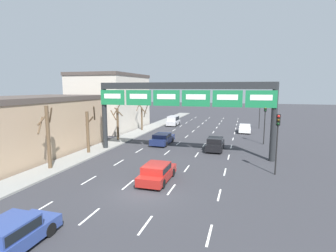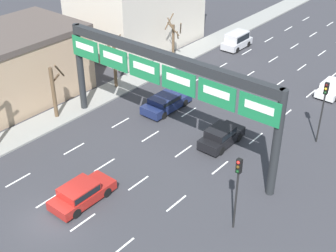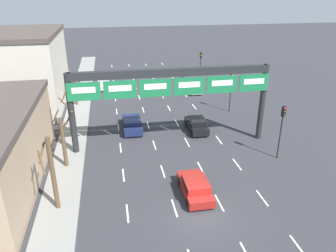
# 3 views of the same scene
# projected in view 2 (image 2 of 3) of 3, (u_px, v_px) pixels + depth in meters

# --- Properties ---
(ground_plane) EXTENTS (220.00, 220.00, 0.00)m
(ground_plane) POSITION_uv_depth(u_px,v_px,m) (53.00, 219.00, 28.67)
(ground_plane) COLOR #333338
(lane_dashes) EXTENTS (10.02, 67.00, 0.01)m
(lane_dashes) POSITION_uv_depth(u_px,v_px,m) (186.00, 130.00, 37.61)
(lane_dashes) COLOR white
(lane_dashes) RESTS_ON ground_plane
(sign_gantry) EXTENTS (18.66, 0.70, 7.61)m
(sign_gantry) POSITION_uv_depth(u_px,v_px,m) (163.00, 74.00, 32.68)
(sign_gantry) COLOR #232628
(sign_gantry) RESTS_ON ground_plane
(building_far) EXTENTS (9.25, 13.78, 9.41)m
(building_far) POSITION_uv_depth(u_px,v_px,m) (136.00, 3.00, 51.58)
(building_far) COLOR beige
(building_far) RESTS_ON ground_plane
(car_white) EXTENTS (1.82, 4.07, 1.31)m
(car_white) POSITION_uv_depth(u_px,v_px,m) (333.00, 87.00, 42.71)
(car_white) COLOR silver
(car_white) RESTS_ON ground_plane
(car_black) EXTENTS (1.80, 4.04, 1.50)m
(car_black) POSITION_uv_depth(u_px,v_px,m) (221.00, 136.00, 35.44)
(car_black) COLOR black
(car_black) RESTS_ON ground_plane
(car_navy) EXTENTS (1.97, 4.78, 1.36)m
(car_navy) POSITION_uv_depth(u_px,v_px,m) (166.00, 102.00, 40.21)
(car_navy) COLOR #19234C
(car_navy) RESTS_ON ground_plane
(suv_silver) EXTENTS (1.81, 3.93, 1.83)m
(suv_silver) POSITION_uv_depth(u_px,v_px,m) (237.00, 40.00, 52.37)
(suv_silver) COLOR #B7B7BC
(suv_silver) RESTS_ON ground_plane
(car_red) EXTENTS (1.90, 4.34, 1.38)m
(car_red) POSITION_uv_depth(u_px,v_px,m) (81.00, 193.00, 29.70)
(car_red) COLOR maroon
(car_red) RESTS_ON ground_plane
(traffic_light_near_gantry) EXTENTS (0.30, 0.35, 5.06)m
(traffic_light_near_gantry) POSITION_uv_depth(u_px,v_px,m) (324.00, 101.00, 34.32)
(traffic_light_near_gantry) COLOR black
(traffic_light_near_gantry) RESTS_ON ground_plane
(traffic_light_mid_block) EXTENTS (0.30, 0.35, 4.97)m
(traffic_light_mid_block) POSITION_uv_depth(u_px,v_px,m) (238.00, 180.00, 26.26)
(traffic_light_mid_block) COLOR black
(traffic_light_mid_block) RESTS_ON ground_plane
(tree_bare_closest) EXTENTS (1.62, 1.45, 5.05)m
(tree_bare_closest) POSITION_uv_depth(u_px,v_px,m) (54.00, 90.00, 38.04)
(tree_bare_closest) COLOR brown
(tree_bare_closest) RESTS_ON sidewalk_left
(tree_bare_third) EXTENTS (1.87, 2.04, 4.69)m
(tree_bare_third) POSITION_uv_depth(u_px,v_px,m) (174.00, 37.00, 48.69)
(tree_bare_third) COLOR brown
(tree_bare_third) RESTS_ON sidewalk_left
(tree_bare_furthest) EXTENTS (1.74, 1.75, 4.98)m
(tree_bare_furthest) POSITION_uv_depth(u_px,v_px,m) (114.00, 62.00, 42.92)
(tree_bare_furthest) COLOR brown
(tree_bare_furthest) RESTS_ON sidewalk_left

